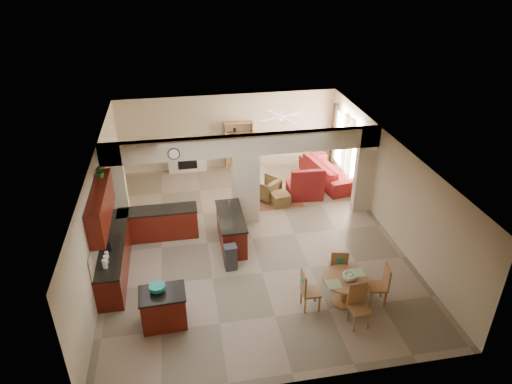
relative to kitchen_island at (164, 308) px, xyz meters
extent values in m
plane|color=gray|center=(2.47, 2.96, -0.44)|extent=(10.00, 10.00, 0.00)
plane|color=white|center=(2.47, 2.96, 2.36)|extent=(10.00, 10.00, 0.00)
plane|color=tan|center=(2.47, 7.96, 0.96)|extent=(8.00, 0.00, 8.00)
plane|color=tan|center=(2.47, -2.04, 0.96)|extent=(8.00, 0.00, 8.00)
plane|color=tan|center=(-1.53, 2.96, 0.96)|extent=(0.00, 10.00, 10.00)
plane|color=tan|center=(6.47, 2.96, 0.96)|extent=(0.00, 10.00, 10.00)
cube|color=tan|center=(-1.23, 3.96, 0.96)|extent=(0.60, 0.25, 2.80)
cube|color=tan|center=(2.47, 3.96, 0.66)|extent=(0.80, 0.25, 2.20)
cube|color=tan|center=(6.17, 3.96, 0.96)|extent=(0.60, 0.25, 2.80)
cube|color=tan|center=(2.47, 3.96, 2.06)|extent=(8.00, 0.25, 0.60)
cube|color=#461308|center=(-1.23, 2.16, -0.01)|extent=(0.60, 3.20, 0.86)
cube|color=black|center=(-1.23, 2.16, 0.45)|extent=(0.62, 3.22, 0.05)
cube|color=tan|center=(-1.51, 2.16, 0.76)|extent=(0.02, 3.20, 0.55)
cube|color=#461308|center=(-0.13, 3.53, -0.01)|extent=(2.20, 0.60, 0.86)
cube|color=black|center=(-0.13, 3.53, 0.45)|extent=(2.22, 0.62, 0.05)
cube|color=#461308|center=(-1.35, 2.16, 1.48)|extent=(0.35, 2.40, 0.90)
cube|color=#461308|center=(1.87, 2.86, -0.01)|extent=(0.65, 1.80, 0.86)
cube|color=black|center=(1.87, 2.86, 0.45)|extent=(0.70, 1.85, 0.05)
cube|color=silver|center=(1.87, 2.01, -0.02)|extent=(0.58, 0.04, 0.70)
cylinder|color=#492518|center=(0.47, 3.81, 2.01)|extent=(0.34, 0.03, 0.34)
cube|color=brown|center=(3.67, 5.06, -0.43)|extent=(1.60, 1.30, 0.01)
cube|color=silver|center=(0.87, 7.80, 0.11)|extent=(1.40, 0.28, 1.10)
cube|color=black|center=(0.87, 7.66, 0.06)|extent=(0.70, 0.04, 0.70)
cube|color=silver|center=(0.87, 7.78, 0.71)|extent=(1.60, 0.35, 0.10)
cube|color=olive|center=(2.82, 7.78, 0.46)|extent=(1.00, 0.32, 1.80)
cube|color=white|center=(6.44, 5.26, 0.76)|extent=(0.02, 0.90, 1.90)
cube|color=white|center=(6.44, 6.96, 0.76)|extent=(0.02, 0.90, 1.90)
cube|color=white|center=(6.44, 6.11, 0.61)|extent=(0.02, 0.70, 2.10)
cube|color=#461D1C|center=(6.40, 4.66, 0.76)|extent=(0.10, 0.28, 2.30)
cube|color=#461D1C|center=(6.40, 5.86, 0.76)|extent=(0.10, 0.28, 2.30)
cube|color=#461D1C|center=(6.40, 6.36, 0.76)|extent=(0.10, 0.28, 2.30)
cube|color=#461D1C|center=(6.40, 7.56, 0.76)|extent=(0.10, 0.28, 2.30)
cylinder|color=white|center=(3.97, 5.96, 2.12)|extent=(1.00, 1.00, 0.10)
cube|color=#461308|center=(0.00, 0.00, -0.03)|extent=(0.98, 0.70, 0.82)
cube|color=black|center=(0.00, 0.00, 0.41)|extent=(1.03, 0.75, 0.05)
cylinder|color=#148D74|center=(-0.09, 0.07, 0.51)|extent=(0.35, 0.35, 0.16)
cube|color=#2F2F31|center=(1.70, 1.69, -0.11)|extent=(0.33, 0.29, 0.65)
cylinder|color=olive|center=(4.15, -0.07, 0.27)|extent=(1.06, 1.06, 0.04)
cylinder|color=olive|center=(4.15, -0.07, -0.08)|extent=(0.15, 0.15, 0.68)
cylinder|color=olive|center=(4.15, -0.07, -0.41)|extent=(0.54, 0.54, 0.06)
cylinder|color=#7EA222|center=(4.21, -0.12, 0.37)|extent=(0.32, 0.32, 0.17)
imported|color=maroon|center=(5.77, 6.09, -0.05)|extent=(2.81, 1.52, 0.78)
cube|color=maroon|center=(4.64, 5.17, -0.22)|extent=(1.16, 0.96, 0.45)
imported|color=maroon|center=(3.36, 5.26, -0.09)|extent=(1.07, 1.07, 0.70)
cube|color=maroon|center=(3.71, 4.73, -0.24)|extent=(0.64, 0.64, 0.40)
imported|color=#144C16|center=(-1.35, 2.87, 2.10)|extent=(0.38, 0.36, 0.33)
cube|color=olive|center=(4.24, 0.70, 0.01)|extent=(0.51, 0.51, 0.05)
cube|color=olive|center=(4.45, 0.82, -0.22)|extent=(0.04, 0.04, 0.44)
cube|color=olive|center=(4.12, 0.90, -0.22)|extent=(0.04, 0.04, 0.44)
cube|color=olive|center=(4.37, 0.49, -0.22)|extent=(0.04, 0.04, 0.44)
cube|color=olive|center=(4.04, 0.57, -0.22)|extent=(0.04, 0.04, 0.44)
cube|color=olive|center=(4.20, 0.51, 0.31)|extent=(0.42, 0.14, 0.55)
cube|color=#148D74|center=(4.19, 0.49, 0.38)|extent=(0.14, 0.04, 0.14)
cube|color=olive|center=(4.91, -0.17, 0.01)|extent=(0.48, 0.48, 0.05)
cube|color=olive|center=(4.77, 0.02, -0.22)|extent=(0.04, 0.04, 0.44)
cube|color=olive|center=(4.72, -0.31, -0.22)|extent=(0.04, 0.04, 0.44)
cube|color=olive|center=(5.10, -0.03, -0.22)|extent=(0.04, 0.04, 0.44)
cube|color=olive|center=(5.05, -0.37, -0.22)|extent=(0.04, 0.04, 0.44)
cube|color=olive|center=(5.10, -0.20, 0.31)|extent=(0.10, 0.42, 0.55)
cube|color=#148D74|center=(5.12, -0.21, 0.38)|extent=(0.03, 0.14, 0.14)
cube|color=olive|center=(4.22, -0.81, 0.01)|extent=(0.44, 0.44, 0.05)
cube|color=olive|center=(4.06, -0.99, -0.22)|extent=(0.04, 0.04, 0.44)
cube|color=olive|center=(4.40, -0.97, -0.22)|extent=(0.04, 0.04, 0.44)
cube|color=olive|center=(4.04, -0.65, -0.22)|extent=(0.04, 0.04, 0.44)
cube|color=olive|center=(4.38, -0.63, -0.22)|extent=(0.04, 0.04, 0.44)
cube|color=olive|center=(4.21, -0.62, 0.31)|extent=(0.42, 0.06, 0.55)
cube|color=#148D74|center=(4.21, -0.59, 0.38)|extent=(0.14, 0.02, 0.14)
cube|color=olive|center=(3.33, -0.08, 0.01)|extent=(0.42, 0.42, 0.05)
cube|color=olive|center=(3.49, -0.25, -0.22)|extent=(0.04, 0.04, 0.44)
cube|color=olive|center=(3.50, 0.09, -0.22)|extent=(0.04, 0.04, 0.44)
cube|color=olive|center=(3.15, -0.25, -0.22)|extent=(0.04, 0.04, 0.44)
cube|color=olive|center=(3.16, 0.09, -0.22)|extent=(0.04, 0.04, 0.44)
cube|color=olive|center=(3.14, -0.08, 0.31)|extent=(0.04, 0.42, 0.55)
cube|color=#148D74|center=(3.11, -0.08, 0.38)|extent=(0.01, 0.14, 0.14)
camera|label=1|loc=(0.66, -7.83, 7.02)|focal=32.00mm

